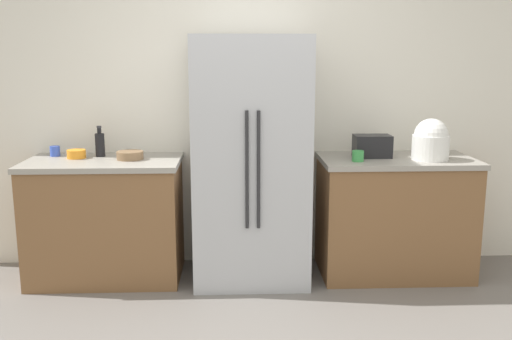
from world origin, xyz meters
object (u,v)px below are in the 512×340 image
(refrigerator, at_px, (251,161))
(bowl_a, at_px, (130,155))
(rice_cooker, at_px, (431,141))
(cup_b, at_px, (358,156))
(toaster, at_px, (372,146))
(bottle_a, at_px, (100,144))
(bowl_b, at_px, (76,154))
(cup_a, at_px, (55,151))

(refrigerator, relative_size, bowl_a, 9.21)
(refrigerator, xyz_separation_m, bowl_a, (-0.91, 0.05, 0.04))
(rice_cooker, bearing_deg, bowl_a, 177.35)
(refrigerator, xyz_separation_m, cup_b, (0.79, -0.10, 0.05))
(toaster, relative_size, rice_cooker, 0.90)
(bottle_a, relative_size, bowl_b, 1.69)
(refrigerator, xyz_separation_m, toaster, (0.94, 0.07, 0.09))
(rice_cooker, height_order, cup_a, rice_cooker)
(rice_cooker, height_order, cup_b, rice_cooker)
(bowl_a, bearing_deg, rice_cooker, -2.65)
(toaster, xyz_separation_m, bowl_b, (-2.27, 0.05, -0.05))
(cup_a, height_order, bowl_a, cup_a)
(bottle_a, distance_m, bowl_a, 0.30)
(cup_a, xyz_separation_m, bowl_b, (0.19, -0.10, -0.01))
(toaster, distance_m, cup_a, 2.46)
(cup_a, xyz_separation_m, bowl_a, (0.61, -0.17, -0.01))
(cup_a, bearing_deg, bowl_b, -27.45)
(bottle_a, relative_size, cup_b, 2.75)
(bottle_a, bearing_deg, cup_b, -8.47)
(toaster, bearing_deg, bowl_b, 178.81)
(bowl_a, distance_m, bowl_b, 0.42)
(refrigerator, height_order, bowl_a, refrigerator)
(cup_b, height_order, bowl_a, cup_b)
(toaster, height_order, cup_b, toaster)
(bowl_a, bearing_deg, bowl_b, 170.93)
(refrigerator, height_order, rice_cooker, refrigerator)
(refrigerator, bearing_deg, rice_cooker, -2.26)
(cup_b, bearing_deg, rice_cooker, 5.04)
(bottle_a, bearing_deg, refrigerator, -9.20)
(bottle_a, relative_size, cup_a, 3.03)
(toaster, relative_size, bowl_a, 1.40)
(cup_b, xyz_separation_m, bowl_a, (-1.70, 0.15, -0.01))
(cup_a, bearing_deg, toaster, -3.40)
(refrigerator, height_order, bowl_b, refrigerator)
(rice_cooker, bearing_deg, cup_a, 174.61)
(cup_a, height_order, cup_b, same)
(refrigerator, height_order, cup_a, refrigerator)
(bottle_a, height_order, bowl_b, bottle_a)
(bottle_a, distance_m, bowl_b, 0.19)
(cup_b, bearing_deg, refrigerator, 172.62)
(refrigerator, relative_size, toaster, 6.60)
(toaster, relative_size, cup_b, 3.21)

